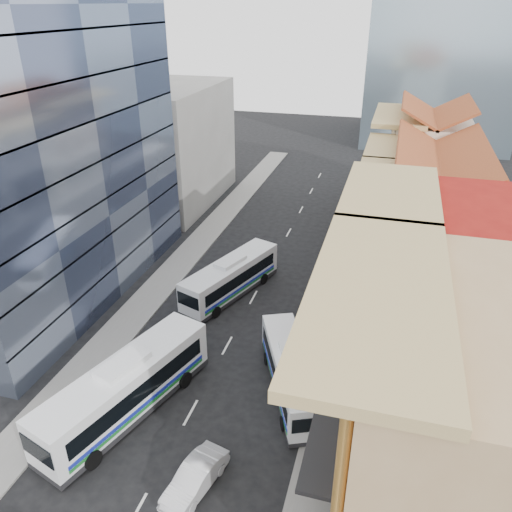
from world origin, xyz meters
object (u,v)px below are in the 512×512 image
(shophouse_tan, at_px, (450,422))
(bus_right, at_px, (291,372))
(bus_left_far, at_px, (231,277))
(sedan_right, at_px, (195,478))
(bus_left_near, at_px, (126,387))
(office_tower, at_px, (25,115))

(shophouse_tan, height_order, bus_right, shophouse_tan)
(bus_left_far, bearing_deg, bus_right, -34.11)
(shophouse_tan, xyz_separation_m, sedan_right, (-11.68, -1.89, -5.28))
(shophouse_tan, distance_m, bus_left_far, 23.72)
(shophouse_tan, height_order, sedan_right, shophouse_tan)
(bus_left_near, height_order, bus_right, bus_left_near)
(shophouse_tan, relative_size, office_tower, 0.47)
(bus_left_near, height_order, sedan_right, bus_left_near)
(shophouse_tan, relative_size, bus_left_far, 1.31)
(bus_right, xyz_separation_m, sedan_right, (-3.18, -8.48, -0.83))
(shophouse_tan, relative_size, bus_right, 1.44)
(shophouse_tan, distance_m, sedan_right, 12.96)
(bus_left_far, xyz_separation_m, bus_right, (7.50, -10.39, -0.16))
(bus_left_far, bearing_deg, bus_left_near, -76.25)
(bus_left_near, distance_m, bus_left_far, 15.03)
(bus_left_near, relative_size, sedan_right, 2.80)
(bus_left_near, relative_size, bus_right, 1.26)
(shophouse_tan, bearing_deg, bus_left_far, 133.30)
(bus_left_near, bearing_deg, shophouse_tan, 10.66)
(bus_left_far, height_order, sedan_right, bus_left_far)
(office_tower, distance_m, bus_right, 27.24)
(shophouse_tan, bearing_deg, office_tower, 155.70)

